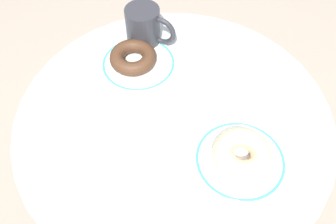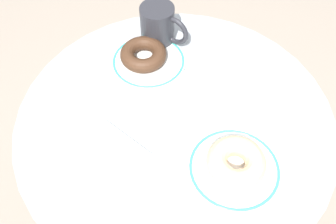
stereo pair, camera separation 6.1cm
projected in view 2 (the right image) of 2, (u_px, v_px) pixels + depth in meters
cafe_table at (174, 168)px, 1.01m from camera, size 0.70×0.70×0.75m
plate_left at (149, 61)px, 0.90m from camera, size 0.18×0.18×0.01m
plate_right at (234, 169)px, 0.73m from camera, size 0.18×0.18×0.01m
donut_chocolate at (143, 54)px, 0.88m from camera, size 0.15×0.15×0.03m
donut_glazed at (236, 162)px, 0.71m from camera, size 0.15×0.15×0.04m
paper_napkin at (108, 156)px, 0.75m from camera, size 0.17×0.16×0.01m
coffee_mug at (159, 26)px, 0.91m from camera, size 0.12×0.09×0.10m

